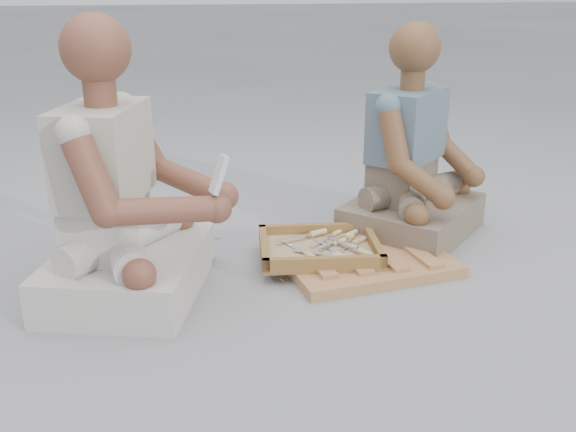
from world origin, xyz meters
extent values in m
plane|color=gray|center=(0.00, 0.00, 0.00)|extent=(60.00, 60.00, 0.00)
cube|color=brown|center=(0.35, 0.34, 0.02)|extent=(0.64, 0.47, 0.04)
cube|color=brown|center=(0.18, 0.41, 0.05)|extent=(0.48, 0.40, 0.01)
cube|color=brown|center=(0.20, 0.57, 0.08)|extent=(0.44, 0.08, 0.04)
cube|color=brown|center=(0.16, 0.25, 0.08)|extent=(0.44, 0.08, 0.04)
cube|color=brown|center=(0.38, 0.39, 0.08)|extent=(0.07, 0.35, 0.04)
cube|color=brown|center=(-0.02, 0.44, 0.08)|extent=(0.07, 0.35, 0.04)
cube|color=tan|center=(0.18, 0.41, 0.06)|extent=(0.42, 0.35, 0.01)
cube|color=silver|center=(0.27, 0.40, 0.08)|extent=(0.08, 0.14, 0.00)
cylinder|color=tan|center=(0.32, 0.30, 0.08)|extent=(0.05, 0.07, 0.02)
cube|color=silver|center=(0.24, 0.43, 0.07)|extent=(0.13, 0.10, 0.00)
cylinder|color=tan|center=(0.33, 0.50, 0.07)|extent=(0.07, 0.06, 0.02)
cube|color=silver|center=(0.20, 0.40, 0.06)|extent=(0.13, 0.10, 0.00)
cylinder|color=tan|center=(0.28, 0.47, 0.06)|extent=(0.07, 0.06, 0.02)
cube|color=silver|center=(0.10, 0.50, 0.08)|extent=(0.15, 0.06, 0.00)
cylinder|color=tan|center=(0.21, 0.53, 0.08)|extent=(0.07, 0.04, 0.02)
cube|color=silver|center=(0.28, 0.41, 0.07)|extent=(0.09, 0.14, 0.00)
cylinder|color=tan|center=(0.34, 0.50, 0.07)|extent=(0.06, 0.07, 0.02)
cube|color=silver|center=(0.25, 0.38, 0.07)|extent=(0.13, 0.09, 0.00)
cylinder|color=tan|center=(0.34, 0.44, 0.07)|extent=(0.07, 0.06, 0.02)
cube|color=silver|center=(0.14, 0.36, 0.07)|extent=(0.13, 0.09, 0.00)
cylinder|color=tan|center=(0.23, 0.30, 0.07)|extent=(0.07, 0.06, 0.02)
cube|color=silver|center=(0.21, 0.48, 0.06)|extent=(0.12, 0.11, 0.00)
cylinder|color=tan|center=(0.29, 0.40, 0.06)|extent=(0.07, 0.06, 0.02)
cube|color=silver|center=(0.09, 0.43, 0.07)|extent=(0.07, 0.14, 0.00)
cylinder|color=tan|center=(0.13, 0.33, 0.07)|extent=(0.05, 0.07, 0.02)
cube|color=silver|center=(0.21, 0.41, 0.07)|extent=(0.05, 0.15, 0.00)
cylinder|color=tan|center=(0.24, 0.31, 0.07)|extent=(0.04, 0.07, 0.02)
cube|color=silver|center=(0.18, 0.38, 0.07)|extent=(0.13, 0.10, 0.00)
cylinder|color=tan|center=(0.27, 0.45, 0.07)|extent=(0.07, 0.06, 0.02)
cube|color=silver|center=(0.21, 0.47, 0.07)|extent=(0.12, 0.11, 0.00)
cylinder|color=tan|center=(0.29, 0.54, 0.07)|extent=(0.07, 0.06, 0.02)
cube|color=tan|center=(-0.17, 0.74, 0.00)|extent=(0.02, 0.02, 0.00)
cube|color=tan|center=(0.21, 0.71, 0.00)|extent=(0.02, 0.02, 0.00)
cube|color=tan|center=(0.19, 0.79, 0.00)|extent=(0.02, 0.02, 0.00)
cube|color=tan|center=(0.26, 0.64, 0.00)|extent=(0.02, 0.02, 0.00)
cube|color=tan|center=(0.43, 0.69, 0.00)|extent=(0.02, 0.02, 0.00)
cube|color=tan|center=(0.28, 0.81, 0.00)|extent=(0.02, 0.02, 0.00)
cube|color=tan|center=(0.02, 0.30, 0.00)|extent=(0.02, 0.02, 0.00)
cube|color=tan|center=(0.39, 0.45, 0.00)|extent=(0.02, 0.02, 0.00)
cube|color=tan|center=(0.45, 0.32, 0.00)|extent=(0.02, 0.02, 0.00)
cube|color=tan|center=(0.21, 0.55, 0.00)|extent=(0.02, 0.02, 0.00)
cube|color=beige|center=(-0.51, 0.32, 0.08)|extent=(0.62, 0.70, 0.15)
cube|color=beige|center=(-0.57, 0.34, 0.24)|extent=(0.29, 0.37, 0.18)
cube|color=#BAB2A5|center=(-0.56, 0.34, 0.48)|extent=(0.32, 0.41, 0.30)
sphere|color=brown|center=(-0.55, 0.33, 0.81)|extent=(0.21, 0.21, 0.21)
sphere|color=brown|center=(-0.18, 0.28, 0.33)|extent=(0.09, 0.09, 0.09)
sphere|color=brown|center=(-0.22, 0.17, 0.33)|extent=(0.09, 0.09, 0.09)
cube|color=#796857|center=(0.64, 0.64, 0.07)|extent=(0.70, 0.70, 0.14)
cube|color=#796857|center=(0.60, 0.68, 0.23)|extent=(0.35, 0.35, 0.17)
cube|color=slate|center=(0.61, 0.67, 0.46)|extent=(0.39, 0.39, 0.28)
sphere|color=brown|center=(0.61, 0.66, 0.76)|extent=(0.20, 0.20, 0.20)
sphere|color=brown|center=(0.89, 0.62, 0.24)|extent=(0.09, 0.09, 0.09)
sphere|color=brown|center=(0.65, 0.38, 0.24)|extent=(0.09, 0.09, 0.09)
cube|color=silver|center=(-0.21, 0.17, 0.44)|extent=(0.07, 0.06, 0.12)
cube|color=black|center=(-0.21, 0.17, 0.45)|extent=(0.03, 0.04, 0.04)
camera|label=1|loc=(-0.39, -1.72, 1.00)|focal=40.00mm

